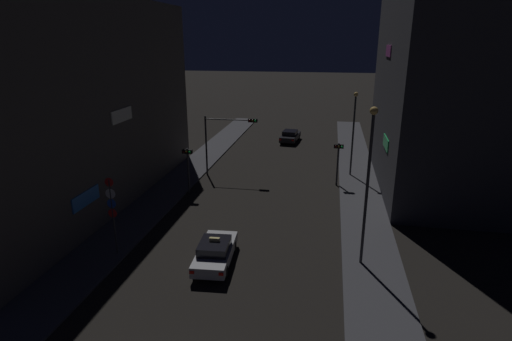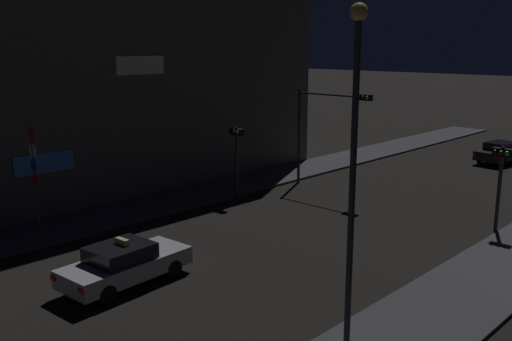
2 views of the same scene
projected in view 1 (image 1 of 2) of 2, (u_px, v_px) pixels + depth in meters
sidewalk_left at (189, 172)px, 38.42m from camera, size 3.28×54.45×0.13m
sidewalk_right at (358, 181)px, 35.77m from camera, size 3.28×54.45×0.13m
building_facade_left at (56, 105)px, 29.34m from camera, size 10.09×26.74×14.88m
building_facade_right at (448, 38)px, 31.84m from camera, size 8.74×18.49×23.98m
taxi at (215, 252)px, 22.59m from camera, size 2.10×4.56×1.62m
far_car at (290, 136)px, 49.65m from camera, size 2.25×4.61×1.42m
traffic_light_overhead at (225, 133)px, 36.30m from camera, size 4.78×0.42×5.45m
traffic_light_left_kerb at (188, 162)px, 32.32m from camera, size 0.80×0.42×3.77m
traffic_light_right_kerb at (338, 156)px, 34.20m from camera, size 0.80×0.42×3.69m
sign_pole_left at (112, 209)px, 22.81m from camera, size 0.57×0.10×4.62m
street_lamp_near_block at (368, 173)px, 21.10m from camera, size 0.42×0.42×8.66m
street_lamp_far_block at (354, 127)px, 36.07m from camera, size 0.38×0.38×7.48m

